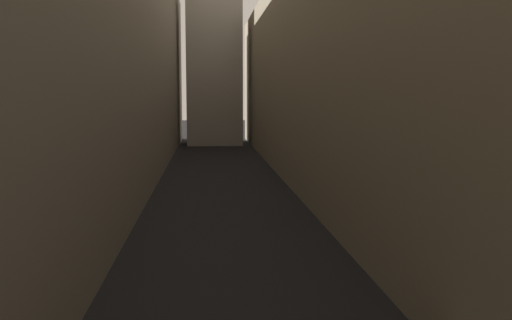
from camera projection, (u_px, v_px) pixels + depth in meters
ground_plane at (223, 191)px, 45.31m from camera, size 264.00×264.00×0.00m
building_block_left at (70, 44)px, 44.98m from camera, size 12.80×108.00×23.11m
building_block_right at (361, 68)px, 47.18m from camera, size 12.07×108.00×19.54m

